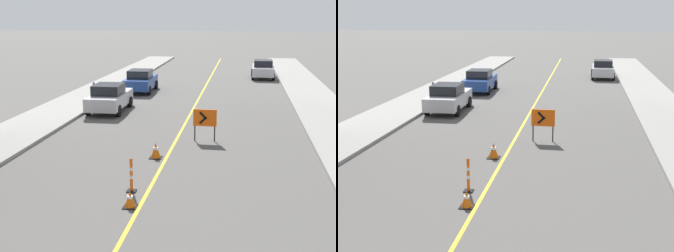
{
  "view_description": "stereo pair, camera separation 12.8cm",
  "coord_description": "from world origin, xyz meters",
  "views": [
    {
      "loc": [
        2.83,
        -0.58,
        5.49
      ],
      "look_at": [
        -0.12,
        17.77,
        1.0
      ],
      "focal_mm": 50.0,
      "sensor_mm": 36.0,
      "label": 1
    },
    {
      "loc": [
        2.96,
        -0.56,
        5.49
      ],
      "look_at": [
        -0.12,
        17.77,
        1.0
      ],
      "focal_mm": 50.0,
      "sensor_mm": 36.0,
      "label": 2
    }
  ],
  "objects": [
    {
      "name": "traffic_cone_third",
      "position": [
        -0.27,
        11.74,
        0.24
      ],
      "size": [
        0.4,
        0.4,
        0.49
      ],
      "color": "black",
      "rests_on": "ground_plane"
    },
    {
      "name": "sidewalk_right",
      "position": [
        7.44,
        29.14,
        0.08
      ],
      "size": [
        3.2,
        58.28,
        0.15
      ],
      "color": "gray",
      "rests_on": "ground_plane"
    },
    {
      "name": "lane_stripe",
      "position": [
        0.0,
        29.14,
        0.0
      ],
      "size": [
        0.12,
        58.28,
        0.01
      ],
      "color": "gold",
      "rests_on": "ground_plane"
    },
    {
      "name": "traffic_cone_fourth",
      "position": [
        -0.41,
        16.54,
        0.3
      ],
      "size": [
        0.47,
        0.47,
        0.6
      ],
      "color": "black",
      "rests_on": "ground_plane"
    },
    {
      "name": "arrow_barricade_primary",
      "position": [
        1.26,
        19.33,
        0.99
      ],
      "size": [
        1.03,
        0.1,
        1.42
      ],
      "rotation": [
        0.0,
        0.0,
        -0.02
      ],
      "color": "#EF560C",
      "rests_on": "ground_plane"
    },
    {
      "name": "parked_car_curb_far",
      "position": [
        4.51,
        40.68,
        0.8
      ],
      "size": [
        1.94,
        4.33,
        1.59
      ],
      "rotation": [
        0.0,
        0.0,
        -0.02
      ],
      "color": "#B7B7BC",
      "rests_on": "ground_plane"
    },
    {
      "name": "parked_car_curb_mid",
      "position": [
        -4.39,
        31.94,
        0.8
      ],
      "size": [
        1.95,
        4.34,
        1.59
      ],
      "rotation": [
        0.0,
        0.0,
        0.02
      ],
      "color": "navy",
      "rests_on": "ground_plane"
    },
    {
      "name": "parked_car_curb_near",
      "position": [
        -4.66,
        24.9,
        0.8
      ],
      "size": [
        1.94,
        4.34,
        1.59
      ],
      "rotation": [
        0.0,
        0.0,
        0.02
      ],
      "color": "#B7B7BC",
      "rests_on": "ground_plane"
    },
    {
      "name": "parking_meter_far_curb",
      "position": [
        -6.19,
        26.78,
        1.03
      ],
      "size": [
        0.12,
        0.11,
        1.24
      ],
      "color": "#4C4C51",
      "rests_on": "sidewalk_left"
    },
    {
      "name": "delineator_post_rear",
      "position": [
        -0.51,
        12.95,
        0.47
      ],
      "size": [
        0.3,
        0.3,
        1.1
      ],
      "color": "black",
      "rests_on": "ground_plane"
    },
    {
      "name": "sidewalk_left",
      "position": [
        -7.44,
        29.14,
        0.08
      ],
      "size": [
        3.2,
        58.28,
        0.15
      ],
      "color": "gray",
      "rests_on": "ground_plane"
    }
  ]
}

